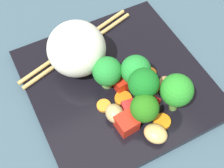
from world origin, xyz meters
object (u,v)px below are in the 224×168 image
at_px(rice_mound, 77,49).
at_px(broccoli_floret_2, 177,91).
at_px(carrot_slice_4, 123,99).
at_px(chopstick_pair, 77,47).
at_px(square_plate, 117,82).

distance_m(rice_mound, broccoli_floret_2, 0.17).
bearing_deg(carrot_slice_4, chopstick_pair, -81.78).
bearing_deg(square_plate, broccoli_floret_2, 122.04).
height_order(carrot_slice_4, chopstick_pair, chopstick_pair).
bearing_deg(chopstick_pair, rice_mound, 52.99).
distance_m(square_plate, carrot_slice_4, 0.04).
bearing_deg(square_plate, chopstick_pair, -73.03).
relative_size(square_plate, broccoli_floret_2, 4.00).
bearing_deg(rice_mound, chopstick_pair, -111.52).
relative_size(square_plate, carrot_slice_4, 10.32).
distance_m(carrot_slice_4, chopstick_pair, 0.13).
distance_m(broccoli_floret_2, chopstick_pair, 0.20).
height_order(broccoli_floret_2, chopstick_pair, broccoli_floret_2).
distance_m(square_plate, broccoli_floret_2, 0.11).
relative_size(rice_mound, chopstick_pair, 0.40).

